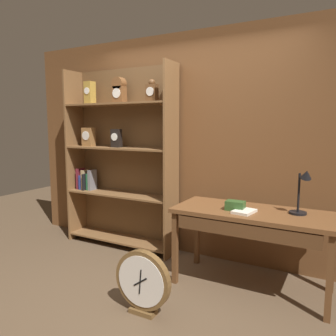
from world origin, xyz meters
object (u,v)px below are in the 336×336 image
Objects in this scene: desk_lamp at (302,191)px; bookshelf at (119,157)px; round_clock_large at (143,282)px; open_repair_manual at (244,211)px; toolbox_small at (235,206)px; workbench at (252,220)px.

bookshelf is at bearing 172.44° from desk_lamp.
open_repair_manual is at bearing 51.16° from round_clock_large.
desk_lamp reaches higher than toolbox_small.
desk_lamp is at bearing 40.68° from round_clock_large.
bookshelf is 1.89m from workbench.
desk_lamp is 0.53m from open_repair_manual.
toolbox_small is at bearing -167.82° from desk_lamp.
desk_lamp is (2.21, -0.29, -0.17)m from bookshelf.
open_repair_manual is at bearing -14.71° from bookshelf.
round_clock_large is at bearing -46.97° from bookshelf.
round_clock_large is (-0.61, -0.76, -0.49)m from open_repair_manual.
bookshelf is 2.23m from desk_lamp.
workbench is 2.70× the size of round_clock_large.
bookshelf reaches higher than workbench.
toolbox_small is at bearing -14.11° from bookshelf.
bookshelf reaches higher than open_repair_manual.
bookshelf reaches higher than toolbox_small.
desk_lamp is 1.58m from round_clock_large.
bookshelf is at bearing 133.03° from round_clock_large.
workbench is (1.80, -0.37, -0.47)m from bookshelf.
desk_lamp is 0.78× the size of round_clock_large.
open_repair_manual is at bearing -120.81° from workbench.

